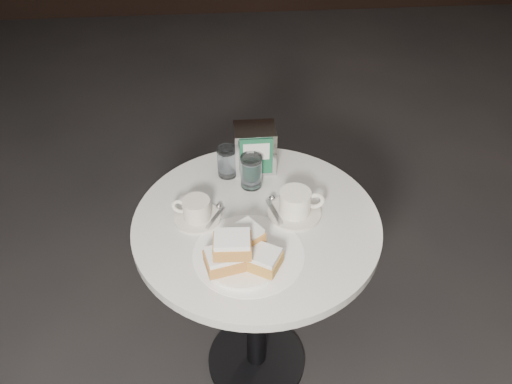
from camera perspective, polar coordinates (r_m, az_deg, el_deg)
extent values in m
plane|color=black|center=(2.00, 0.05, -18.79)|extent=(7.00, 7.00, 0.00)
cylinder|color=black|center=(1.98, 0.05, -18.56)|extent=(0.36, 0.36, 0.03)
cylinder|color=black|center=(1.69, 0.06, -12.49)|extent=(0.07, 0.07, 0.70)
cylinder|color=white|center=(1.42, 0.07, -3.60)|extent=(0.70, 0.70, 0.03)
cylinder|color=white|center=(1.32, -0.86, -7.03)|extent=(0.34, 0.34, 0.00)
cylinder|color=white|center=(1.29, -1.59, -7.89)|extent=(0.20, 0.20, 0.01)
cube|color=#BF7D3A|center=(1.26, -3.66, -7.88)|extent=(0.11, 0.09, 0.03)
cube|color=white|center=(1.24, -3.71, -7.14)|extent=(0.10, 0.08, 0.01)
cube|color=#C28B3B|center=(1.26, 0.61, -7.78)|extent=(0.12, 0.11, 0.03)
cube|color=white|center=(1.24, 0.62, -7.05)|extent=(0.11, 0.10, 0.01)
cube|color=#D38D40|center=(1.27, -1.47, -5.37)|extent=(0.12, 0.11, 0.03)
cube|color=white|center=(1.25, -1.49, -4.60)|extent=(0.11, 0.10, 0.01)
cube|color=#C6843D|center=(1.21, -2.72, -6.20)|extent=(0.10, 0.08, 0.03)
cube|color=white|center=(1.20, -2.75, -5.41)|extent=(0.09, 0.07, 0.01)
cylinder|color=beige|center=(1.41, -6.69, -2.94)|extent=(0.16, 0.16, 0.01)
cylinder|color=beige|center=(1.39, -6.80, -1.91)|extent=(0.09, 0.09, 0.06)
cylinder|color=#92664F|center=(1.37, -6.87, -1.17)|extent=(0.09, 0.09, 0.00)
torus|color=silver|center=(1.40, -8.73, -1.65)|extent=(0.05, 0.02, 0.05)
cube|color=silver|center=(1.40, -4.73, -2.99)|extent=(0.06, 0.08, 0.00)
sphere|color=#B4B4B9|center=(1.43, -4.28, -1.67)|extent=(0.02, 0.02, 0.02)
cylinder|color=beige|center=(1.42, 4.39, -2.35)|extent=(0.15, 0.15, 0.01)
cylinder|color=white|center=(1.40, 4.47, -1.16)|extent=(0.09, 0.09, 0.07)
cylinder|color=brown|center=(1.38, 4.53, -0.29)|extent=(0.08, 0.08, 0.00)
torus|color=white|center=(1.41, 6.78, -1.02)|extent=(0.06, 0.01, 0.06)
cube|color=#B3B3B8|center=(1.41, 2.06, -2.25)|extent=(0.04, 0.11, 0.00)
sphere|color=#BCBCC1|center=(1.45, 1.83, -0.73)|extent=(0.02, 0.02, 0.02)
cylinder|color=silver|center=(1.53, -3.33, 3.51)|extent=(0.07, 0.07, 0.10)
cylinder|color=white|center=(1.54, -3.32, 3.39)|extent=(0.07, 0.07, 0.08)
cylinder|color=silver|center=(1.49, -0.55, 2.38)|extent=(0.08, 0.08, 0.10)
cylinder|color=white|center=(1.49, -0.55, 2.26)|extent=(0.07, 0.07, 0.09)
cube|color=silver|center=(1.55, -0.14, 5.05)|extent=(0.13, 0.10, 0.15)
cube|color=#1A5D3C|center=(1.50, 0.04, 4.02)|extent=(0.10, 0.00, 0.13)
cube|color=white|center=(1.48, 0.05, 4.60)|extent=(0.08, 0.00, 0.06)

